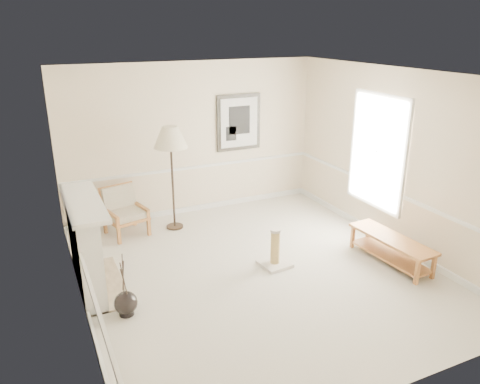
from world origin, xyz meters
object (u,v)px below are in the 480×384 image
(armchair, at_px, (123,209))
(floor_vase, at_px, (126,304))
(floor_lamp, at_px, (170,140))
(bench, at_px, (391,246))
(scratching_post, at_px, (275,254))

(armchair, bearing_deg, floor_vase, -115.01)
(floor_lamp, height_order, bench, floor_lamp)
(floor_lamp, distance_m, bench, 4.02)
(armchair, bearing_deg, floor_lamp, -23.98)
(bench, xyz_separation_m, scratching_post, (-1.69, 0.66, -0.09))
(bench, bearing_deg, armchair, 140.94)
(floor_vase, distance_m, bench, 4.05)
(armchair, distance_m, bench, 4.54)
(floor_vase, relative_size, floor_lamp, 0.47)
(armchair, xyz_separation_m, bench, (3.53, -2.86, -0.18))
(scratching_post, bearing_deg, bench, -21.23)
(bench, bearing_deg, floor_vase, 175.46)
(floor_lamp, distance_m, scratching_post, 2.68)
(scratching_post, bearing_deg, floor_vase, -171.90)
(floor_vase, xyz_separation_m, bench, (4.04, -0.32, 0.12))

